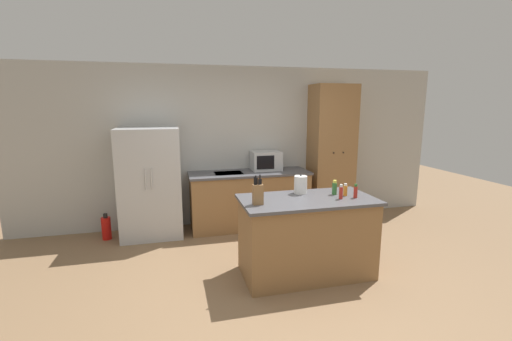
# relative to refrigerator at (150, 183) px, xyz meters

# --- Properties ---
(ground_plane) EXTENTS (14.00, 14.00, 0.00)m
(ground_plane) POSITION_rel_refrigerator_xyz_m (1.43, -1.96, -0.83)
(ground_plane) COLOR #846647
(wall_back) EXTENTS (7.20, 0.06, 2.60)m
(wall_back) POSITION_rel_refrigerator_xyz_m (1.43, 0.37, 0.47)
(wall_back) COLOR #B2B2AD
(wall_back) RESTS_ON ground_plane
(refrigerator) EXTENTS (0.89, 0.70, 1.65)m
(refrigerator) POSITION_rel_refrigerator_xyz_m (0.00, 0.00, 0.00)
(refrigerator) COLOR #B7BABC
(refrigerator) RESTS_ON ground_plane
(back_counter) EXTENTS (1.94, 0.67, 0.92)m
(back_counter) POSITION_rel_refrigerator_xyz_m (1.54, 0.02, -0.37)
(back_counter) COLOR olive
(back_counter) RESTS_ON ground_plane
(pantry_cabinet) EXTENTS (0.72, 0.53, 2.32)m
(pantry_cabinet) POSITION_rel_refrigerator_xyz_m (3.00, 0.09, 0.33)
(pantry_cabinet) COLOR olive
(pantry_cabinet) RESTS_ON ground_plane
(kitchen_island) EXTENTS (1.55, 0.80, 0.93)m
(kitchen_island) POSITION_rel_refrigerator_xyz_m (1.82, -1.73, -0.36)
(kitchen_island) COLOR olive
(kitchen_island) RESTS_ON ground_plane
(microwave) EXTENTS (0.48, 0.37, 0.31)m
(microwave) POSITION_rel_refrigerator_xyz_m (1.85, 0.14, 0.25)
(microwave) COLOR #B2B5B7
(microwave) RESTS_ON back_counter
(knife_block) EXTENTS (0.11, 0.07, 0.33)m
(knife_block) POSITION_rel_refrigerator_xyz_m (1.20, -1.83, 0.22)
(knife_block) COLOR olive
(knife_block) RESTS_ON kitchen_island
(spice_bottle_tall_dark) EXTENTS (0.04, 0.04, 0.16)m
(spice_bottle_tall_dark) POSITION_rel_refrigerator_xyz_m (2.36, -1.84, 0.18)
(spice_bottle_tall_dark) COLOR #B2281E
(spice_bottle_tall_dark) RESTS_ON kitchen_island
(spice_bottle_short_red) EXTENTS (0.05, 0.05, 0.15)m
(spice_bottle_short_red) POSITION_rel_refrigerator_xyz_m (2.29, -1.73, 0.17)
(spice_bottle_short_red) COLOR orange
(spice_bottle_short_red) RESTS_ON kitchen_island
(spice_bottle_amber_oil) EXTENTS (0.04, 0.04, 0.17)m
(spice_bottle_amber_oil) POSITION_rel_refrigerator_xyz_m (2.17, -1.84, 0.18)
(spice_bottle_amber_oil) COLOR #B2281E
(spice_bottle_amber_oil) RESTS_ON kitchen_island
(spice_bottle_green_herb) EXTENTS (0.06, 0.06, 0.17)m
(spice_bottle_green_herb) POSITION_rel_refrigerator_xyz_m (2.19, -1.65, 0.18)
(spice_bottle_green_herb) COLOR #337033
(spice_bottle_green_herb) RESTS_ON kitchen_island
(kettle) EXTENTS (0.16, 0.16, 0.24)m
(kettle) POSITION_rel_refrigerator_xyz_m (1.82, -1.49, 0.21)
(kettle) COLOR white
(kettle) RESTS_ON kitchen_island
(fire_extinguisher) EXTENTS (0.13, 0.13, 0.40)m
(fire_extinguisher) POSITION_rel_refrigerator_xyz_m (-0.66, -0.00, -0.65)
(fire_extinguisher) COLOR red
(fire_extinguisher) RESTS_ON ground_plane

